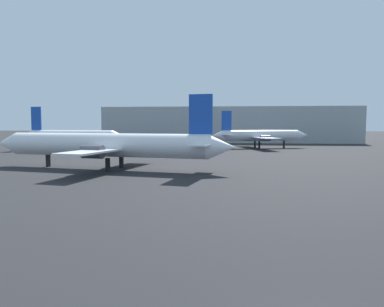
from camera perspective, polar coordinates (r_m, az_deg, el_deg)
airplane_on_taxiway at (r=49.02m, az=-12.88°, el=1.27°), size 33.92×20.44×9.30m
airplane_far_left at (r=87.65m, az=-17.98°, el=2.45°), size 26.05×21.24×9.71m
airplane_far_right at (r=90.60m, az=10.34°, el=2.73°), size 23.93×20.50×8.85m
terminal_building at (r=123.18m, az=5.69°, el=4.40°), size 79.29×20.67×11.09m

